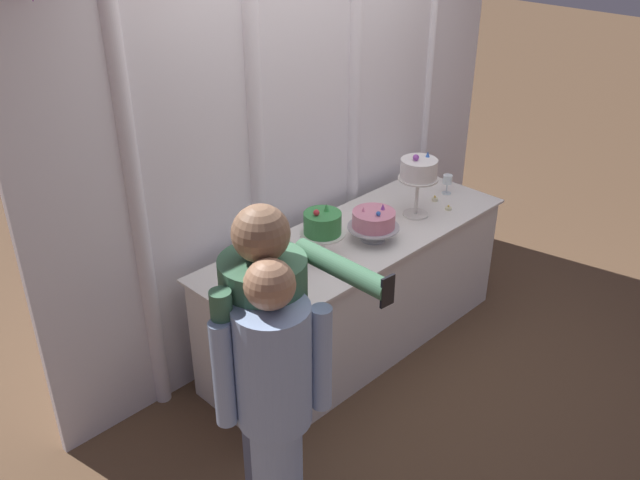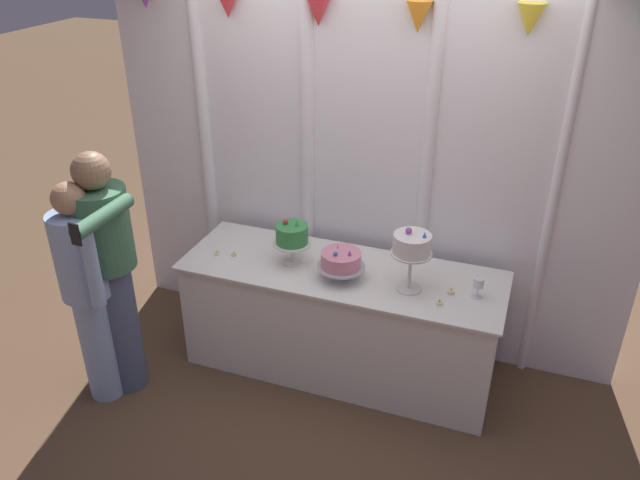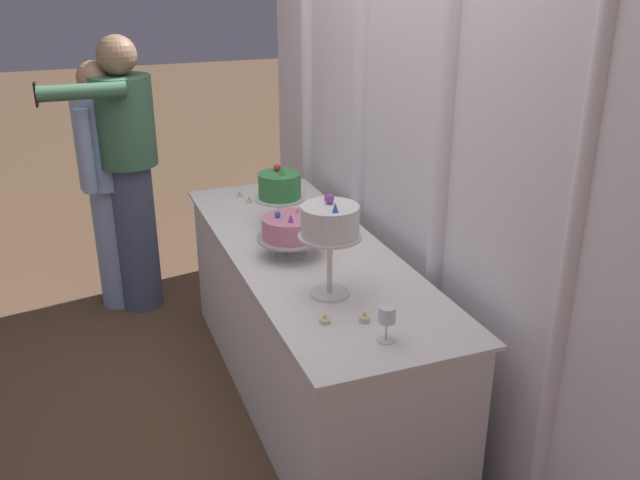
% 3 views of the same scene
% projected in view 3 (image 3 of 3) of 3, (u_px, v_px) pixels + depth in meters
% --- Properties ---
extents(ground_plane, '(24.00, 24.00, 0.00)m').
position_uv_depth(ground_plane, '(290.00, 397.00, 3.45)').
color(ground_plane, brown).
extents(draped_curtain, '(3.58, 0.16, 2.70)m').
position_uv_depth(draped_curtain, '(398.00, 110.00, 3.13)').
color(draped_curtain, white).
rests_on(draped_curtain, ground_plane).
extents(cake_table, '(2.10, 0.71, 0.79)m').
position_uv_depth(cake_table, '(308.00, 324.00, 3.33)').
color(cake_table, white).
rests_on(cake_table, ground_plane).
extents(cake_display_leftmost, '(0.25, 0.25, 0.32)m').
position_uv_depth(cake_display_leftmost, '(280.00, 188.00, 3.38)').
color(cake_display_leftmost, silver).
rests_on(cake_display_leftmost, cake_table).
extents(cake_display_center, '(0.31, 0.31, 0.22)m').
position_uv_depth(cake_display_center, '(290.00, 229.00, 3.08)').
color(cake_display_center, '#B2B2B7').
rests_on(cake_display_center, cake_table).
extents(cake_display_rightmost, '(0.25, 0.25, 0.42)m').
position_uv_depth(cake_display_rightmost, '(330.00, 226.00, 2.65)').
color(cake_display_rightmost, silver).
rests_on(cake_display_rightmost, cake_table).
extents(wine_glass, '(0.06, 0.06, 0.13)m').
position_uv_depth(wine_glass, '(387.00, 317.00, 2.39)').
color(wine_glass, silver).
rests_on(wine_glass, cake_table).
extents(tealight_far_left, '(0.04, 0.04, 0.03)m').
position_uv_depth(tealight_far_left, '(241.00, 195.00, 3.87)').
color(tealight_far_left, beige).
rests_on(tealight_far_left, cake_table).
extents(tealight_near_left, '(0.04, 0.04, 0.03)m').
position_uv_depth(tealight_near_left, '(249.00, 201.00, 3.79)').
color(tealight_near_left, beige).
rests_on(tealight_near_left, cake_table).
extents(tealight_near_right, '(0.04, 0.04, 0.03)m').
position_uv_depth(tealight_near_right, '(325.00, 320.00, 2.54)').
color(tealight_near_right, beige).
rests_on(tealight_near_right, cake_table).
extents(tealight_far_right, '(0.04, 0.04, 0.04)m').
position_uv_depth(tealight_far_right, '(364.00, 319.00, 2.55)').
color(tealight_far_right, beige).
rests_on(tealight_far_right, cake_table).
extents(guest_girl_blue_dress, '(0.51, 0.63, 1.66)m').
position_uv_depth(guest_girl_blue_dress, '(128.00, 166.00, 4.03)').
color(guest_girl_blue_dress, '#4C5675').
rests_on(guest_girl_blue_dress, ground_plane).
extents(guest_man_pink_jacket, '(0.41, 0.41, 1.52)m').
position_uv_depth(guest_man_pink_jacket, '(106.00, 177.00, 4.09)').
color(guest_man_pink_jacket, '#93ADD6').
rests_on(guest_man_pink_jacket, ground_plane).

